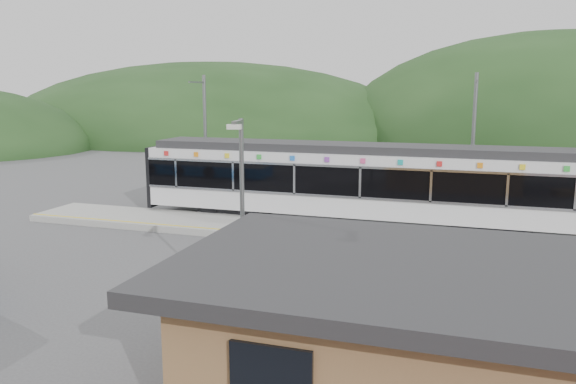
% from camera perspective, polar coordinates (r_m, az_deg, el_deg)
% --- Properties ---
extents(ground, '(120.00, 120.00, 0.00)m').
position_cam_1_polar(ground, '(21.46, -1.43, -6.46)').
color(ground, '#4C4C4F').
rests_on(ground, ground).
extents(hills, '(146.00, 149.00, 26.00)m').
position_cam_1_polar(hills, '(25.44, 15.97, -4.18)').
color(hills, '#1E3D19').
rests_on(hills, ground).
extents(platform, '(26.00, 3.20, 0.30)m').
position_cam_1_polar(platform, '(24.44, 1.13, -4.00)').
color(platform, '#9E9E99').
rests_on(platform, ground).
extents(yellow_line, '(26.00, 0.10, 0.01)m').
position_cam_1_polar(yellow_line, '(23.20, 0.20, -4.38)').
color(yellow_line, yellow).
rests_on(yellow_line, platform).
extents(train, '(20.44, 3.01, 3.74)m').
position_cam_1_polar(train, '(26.17, 6.90, 1.17)').
color(train, black).
rests_on(train, ground).
extents(catenary_mast_west, '(0.18, 1.80, 7.00)m').
position_cam_1_polar(catenary_mast_west, '(31.28, -8.42, 5.54)').
color(catenary_mast_west, slate).
rests_on(catenary_mast_west, ground).
extents(catenary_mast_east, '(0.18, 1.80, 7.00)m').
position_cam_1_polar(catenary_mast_east, '(28.06, 18.26, 4.60)').
color(catenary_mast_east, slate).
rests_on(catenary_mast_east, ground).
extents(station_shelter, '(9.20, 6.20, 3.00)m').
position_cam_1_polar(station_shelter, '(11.40, 12.55, -13.98)').
color(station_shelter, olive).
rests_on(station_shelter, ground).
extents(lamp_post, '(0.38, 1.00, 5.47)m').
position_cam_1_polar(lamp_post, '(14.80, -4.85, -1.07)').
color(lamp_post, slate).
rests_on(lamp_post, ground).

